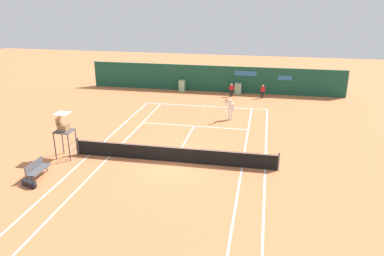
{
  "coord_description": "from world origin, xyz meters",
  "views": [
    {
      "loc": [
        4.99,
        -19.91,
        9.49
      ],
      "look_at": [
        0.36,
        3.79,
        0.8
      ],
      "focal_mm": 35.84,
      "sensor_mm": 36.0,
      "label": 1
    }
  ],
  "objects_px": {
    "player_on_baseline": "(230,108)",
    "ball_kid_right_post": "(263,90)",
    "tennis_ball_mid_court": "(183,111)",
    "umpire_chair": "(64,129)",
    "tennis_ball_near_service_line": "(183,140)",
    "ball_kid_centre_post": "(231,89)",
    "player_bench": "(37,168)",
    "equipment_bag": "(30,184)"
  },
  "relations": [
    {
      "from": "player_on_baseline",
      "to": "ball_kid_right_post",
      "type": "relative_size",
      "value": 1.43
    },
    {
      "from": "tennis_ball_mid_court",
      "to": "umpire_chair",
      "type": "bearing_deg",
      "value": -114.91
    },
    {
      "from": "tennis_ball_near_service_line",
      "to": "ball_kid_centre_post",
      "type": "bearing_deg",
      "value": 80.43
    },
    {
      "from": "ball_kid_right_post",
      "to": "tennis_ball_mid_court",
      "type": "height_order",
      "value": "ball_kid_right_post"
    },
    {
      "from": "tennis_ball_mid_court",
      "to": "tennis_ball_near_service_line",
      "type": "bearing_deg",
      "value": -77.66
    },
    {
      "from": "umpire_chair",
      "to": "ball_kid_right_post",
      "type": "distance_m",
      "value": 19.57
    },
    {
      "from": "player_on_baseline",
      "to": "player_bench",
      "type": "bearing_deg",
      "value": 55.09
    },
    {
      "from": "tennis_ball_near_service_line",
      "to": "player_bench",
      "type": "bearing_deg",
      "value": -134.8
    },
    {
      "from": "player_bench",
      "to": "player_on_baseline",
      "type": "height_order",
      "value": "player_on_baseline"
    },
    {
      "from": "umpire_chair",
      "to": "tennis_ball_near_service_line",
      "type": "relative_size",
      "value": 40.97
    },
    {
      "from": "player_bench",
      "to": "ball_kid_centre_post",
      "type": "height_order",
      "value": "ball_kid_centre_post"
    },
    {
      "from": "player_on_baseline",
      "to": "ball_kid_right_post",
      "type": "bearing_deg",
      "value": -105.17
    },
    {
      "from": "ball_kid_right_post",
      "to": "tennis_ball_mid_court",
      "type": "relative_size",
      "value": 18.63
    },
    {
      "from": "equipment_bag",
      "to": "ball_kid_centre_post",
      "type": "xyz_separation_m",
      "value": [
        8.38,
        19.73,
        0.56
      ]
    },
    {
      "from": "ball_kid_right_post",
      "to": "ball_kid_centre_post",
      "type": "relative_size",
      "value": 1.01
    },
    {
      "from": "player_on_baseline",
      "to": "equipment_bag",
      "type": "bearing_deg",
      "value": 58.25
    },
    {
      "from": "ball_kid_right_post",
      "to": "player_bench",
      "type": "bearing_deg",
      "value": 51.79
    },
    {
      "from": "equipment_bag",
      "to": "tennis_ball_mid_court",
      "type": "xyz_separation_m",
      "value": [
        4.9,
        14.34,
        -0.13
      ]
    },
    {
      "from": "umpire_chair",
      "to": "player_bench",
      "type": "xyz_separation_m",
      "value": [
        -0.24,
        -2.7,
        -1.3
      ]
    },
    {
      "from": "equipment_bag",
      "to": "player_on_baseline",
      "type": "bearing_deg",
      "value": 54.94
    },
    {
      "from": "umpire_chair",
      "to": "ball_kid_centre_post",
      "type": "distance_m",
      "value": 18.05
    },
    {
      "from": "player_bench",
      "to": "equipment_bag",
      "type": "distance_m",
      "value": 1.16
    },
    {
      "from": "tennis_ball_near_service_line",
      "to": "umpire_chair",
      "type": "bearing_deg",
      "value": -148.18
    },
    {
      "from": "ball_kid_centre_post",
      "to": "tennis_ball_mid_court",
      "type": "bearing_deg",
      "value": 50.71
    },
    {
      "from": "player_bench",
      "to": "tennis_ball_mid_court",
      "type": "xyz_separation_m",
      "value": [
        5.15,
        13.26,
        -0.48
      ]
    },
    {
      "from": "umpire_chair",
      "to": "player_bench",
      "type": "bearing_deg",
      "value": -5.15
    },
    {
      "from": "equipment_bag",
      "to": "ball_kid_right_post",
      "type": "bearing_deg",
      "value": 60.22
    },
    {
      "from": "equipment_bag",
      "to": "tennis_ball_mid_court",
      "type": "distance_m",
      "value": 15.16
    },
    {
      "from": "tennis_ball_mid_court",
      "to": "player_bench",
      "type": "bearing_deg",
      "value": -111.22
    },
    {
      "from": "equipment_bag",
      "to": "ball_kid_right_post",
      "type": "height_order",
      "value": "ball_kid_right_post"
    },
    {
      "from": "ball_kid_centre_post",
      "to": "tennis_ball_near_service_line",
      "type": "height_order",
      "value": "ball_kid_centre_post"
    },
    {
      "from": "player_bench",
      "to": "tennis_ball_near_service_line",
      "type": "distance_m",
      "value": 9.37
    },
    {
      "from": "tennis_ball_mid_court",
      "to": "player_on_baseline",
      "type": "bearing_deg",
      "value": -21.05
    },
    {
      "from": "equipment_bag",
      "to": "ball_kid_centre_post",
      "type": "height_order",
      "value": "ball_kid_centre_post"
    },
    {
      "from": "ball_kid_right_post",
      "to": "ball_kid_centre_post",
      "type": "bearing_deg",
      "value": -6.47
    },
    {
      "from": "ball_kid_centre_post",
      "to": "tennis_ball_mid_court",
      "type": "height_order",
      "value": "ball_kid_centre_post"
    },
    {
      "from": "ball_kid_right_post",
      "to": "tennis_ball_mid_court",
      "type": "bearing_deg",
      "value": 33.7
    },
    {
      "from": "umpire_chair",
      "to": "tennis_ball_near_service_line",
      "type": "height_order",
      "value": "umpire_chair"
    },
    {
      "from": "player_on_baseline",
      "to": "ball_kid_centre_post",
      "type": "xyz_separation_m",
      "value": [
        -0.59,
        6.96,
        -0.24
      ]
    },
    {
      "from": "player_bench",
      "to": "tennis_ball_mid_court",
      "type": "bearing_deg",
      "value": 158.78
    },
    {
      "from": "ball_kid_right_post",
      "to": "ball_kid_centre_post",
      "type": "xyz_separation_m",
      "value": [
        -2.92,
        0.0,
        -0.01
      ]
    },
    {
      "from": "equipment_bag",
      "to": "ball_kid_right_post",
      "type": "distance_m",
      "value": 22.74
    }
  ]
}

